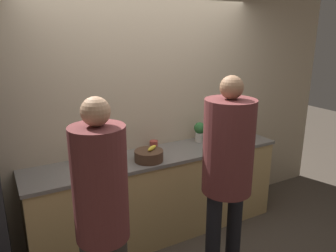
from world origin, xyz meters
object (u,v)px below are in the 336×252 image
object	(u,v)px
fruit_bowl	(149,155)
cup_red	(154,145)
potted_plant	(200,131)
utensil_crock	(82,156)
bottle_dark	(106,160)
bottle_clear	(237,139)
bottle_green	(209,137)
person_left	(102,207)
person_center	(228,162)

from	to	relation	value
fruit_bowl	cup_red	world-z (taller)	fruit_bowl
potted_plant	utensil_crock	bearing A→B (deg)	179.88
bottle_dark	bottle_clear	world-z (taller)	bottle_dark
fruit_bowl	bottle_green	size ratio (longest dim) A/B	1.20
bottle_clear	cup_red	bearing A→B (deg)	160.53
utensil_crock	bottle_green	bearing A→B (deg)	-5.88
utensil_crock	bottle_dark	xyz separation A→B (m)	(0.16, -0.25, 0.02)
person_left	bottle_green	size ratio (longest dim) A/B	7.56
utensil_crock	bottle_green	xyz separation A→B (m)	(1.40, -0.14, 0.02)
bottle_dark	potted_plant	distance (m)	1.23
person_left	bottle_dark	bearing A→B (deg)	69.85
cup_red	person_center	bearing A→B (deg)	-82.60
cup_red	potted_plant	size ratio (longest dim) A/B	0.39
bottle_dark	bottle_clear	bearing A→B (deg)	-1.01
person_center	bottle_green	bearing A→B (deg)	62.30
person_left	bottle_green	distance (m)	1.85
utensil_crock	bottle_clear	xyz separation A→B (m)	(1.68, -0.28, -0.01)
fruit_bowl	utensil_crock	world-z (taller)	utensil_crock
person_center	bottle_clear	bearing A→B (deg)	45.24
bottle_green	fruit_bowl	bearing A→B (deg)	-172.55
fruit_bowl	bottle_green	world-z (taller)	bottle_green
bottle_green	potted_plant	size ratio (longest dim) A/B	1.05
bottle_green	cup_red	distance (m)	0.64
bottle_green	cup_red	xyz separation A→B (m)	(-0.61, 0.18, -0.05)
fruit_bowl	bottle_clear	xyz separation A→B (m)	(1.09, -0.03, 0.00)
person_center	potted_plant	xyz separation A→B (m)	(0.43, 1.03, -0.08)
bottle_clear	bottle_dark	bearing A→B (deg)	178.99
fruit_bowl	bottle_dark	xyz separation A→B (m)	(-0.44, -0.00, 0.04)
fruit_bowl	bottle_clear	world-z (taller)	same
bottle_dark	bottle_green	size ratio (longest dim) A/B	1.01
bottle_clear	cup_red	size ratio (longest dim) A/B	1.63
bottle_dark	potted_plant	xyz separation A→B (m)	(1.20, 0.25, 0.03)
fruit_bowl	cup_red	distance (m)	0.35
bottle_clear	bottle_green	bearing A→B (deg)	154.73
person_center	utensil_crock	size ratio (longest dim) A/B	7.55
bottle_clear	potted_plant	bearing A→B (deg)	139.48
person_left	fruit_bowl	xyz separation A→B (m)	(0.76, 0.88, -0.09)
cup_red	bottle_dark	bearing A→B (deg)	-155.48
person_left	cup_red	bearing A→B (deg)	50.63
bottle_dark	bottle_clear	distance (m)	1.53
person_left	fruit_bowl	size ratio (longest dim) A/B	6.33
person_center	bottle_green	distance (m)	1.02
person_center	potted_plant	bearing A→B (deg)	67.37
potted_plant	bottle_clear	bearing A→B (deg)	-40.52
fruit_bowl	person_left	bearing A→B (deg)	-130.88
person_center	cup_red	bearing A→B (deg)	97.40
utensil_crock	potted_plant	world-z (taller)	utensil_crock
bottle_green	cup_red	world-z (taller)	bottle_green
bottle_clear	utensil_crock	bearing A→B (deg)	170.61
fruit_bowl	person_center	bearing A→B (deg)	-66.97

